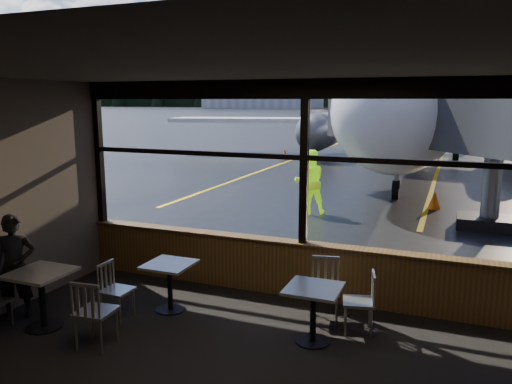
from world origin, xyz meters
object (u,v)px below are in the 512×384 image
Objects in this scene: airliner at (418,60)px; cafe_table_near at (313,315)px; chair_near_e at (358,302)px; chair_mid_w at (117,291)px; chair_mid_s at (96,312)px; cone_nose at (435,200)px; chair_near_n at (325,290)px; ground_crew at (310,182)px; cafe_table_mid at (170,287)px; passenger at (15,267)px; cafe_table_left at (42,300)px; cone_wing at (285,154)px.

cafe_table_near is (0.51, -22.17, -4.89)m from airliner.
chair_mid_w is at bearing 91.81° from chair_near_e.
cone_nose is at bearing 65.35° from chair_mid_s.
ground_crew is at bearing -84.17° from chair_near_n.
ground_crew is (0.15, 7.26, 0.53)m from cafe_table_mid.
cafe_table_left is at bearing -51.11° from passenger.
chair_near_e is at bearing 23.12° from chair_mid_s.
cone_wing is at bearing 99.31° from cafe_table_left.
cone_wing is at bearing -168.14° from chair_mid_w.
chair_mid_w is (-0.28, 0.80, -0.05)m from chair_mid_s.
cafe_table_mid is 1.34× the size of cone_wing.
cafe_table_left reaches higher than cafe_table_mid.
airliner is 13.74m from cone_nose.
ground_crew is at bearing -148.31° from cone_nose.
cone_wing is at bearing 96.62° from chair_mid_s.
cafe_table_left is 0.46× the size of ground_crew.
ground_crew reaches higher than chair_near_e.
cafe_table_mid is 20.28m from cone_wing.
chair_near_e is 0.95× the size of chair_near_n.
airliner reaches higher than ground_crew.
chair_near_e is 3.51m from chair_mid_s.
chair_near_e is at bearing -94.03° from cone_nose.
chair_near_n is at bearing 25.54° from cafe_table_left.
chair_mid_s is at bearing -48.03° from passenger.
cone_nose is at bearing 69.70° from cafe_table_mid.
chair_near_e is 20.82m from cone_wing.
ground_crew is (-2.13, 6.72, 0.45)m from chair_near_n.
cone_nose is (3.44, 9.29, -0.11)m from cafe_table_mid.
ground_crew is (0.43, 8.61, 0.43)m from chair_mid_s.
cafe_table_left is 0.54× the size of passenger.
cafe_table_mid is at bearing 57.51° from ground_crew.
cafe_table_near is 0.73m from chair_near_n.
chair_mid_s is 1.75m from passenger.
cone_nose is (3.99, 9.84, -0.16)m from chair_mid_w.
cafe_table_left is 21.19m from cone_wing.
airliner is at bearing -127.69° from ground_crew.
chair_near_n is 1.65× the size of cone_wing.
airliner is at bearing -100.43° from chair_near_n.
chair_mid_s is at bearing -109.25° from cone_nose.
chair_mid_s reaches higher than chair_mid_w.
chair_near_n is 0.59× the size of passenger.
cone_nose is 13.27m from cone_wing.
ground_crew is (2.12, 8.30, 0.13)m from passenger.
cafe_table_left is 4.01m from chair_near_n.
chair_mid_s is at bearing 105.73° from chair_near_e.
chair_near_e is at bearing -21.70° from passenger.
airliner is 36.17× the size of chair_mid_s.
cafe_table_near reaches higher than cone_wing.
passenger is at bearing -117.65° from cone_nose.
airliner is 21.98m from chair_near_n.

